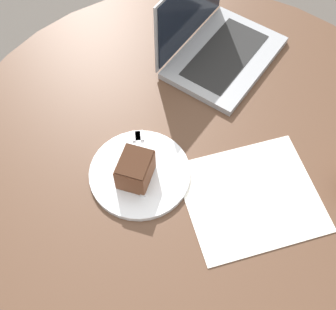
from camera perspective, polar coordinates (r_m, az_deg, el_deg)
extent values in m
plane|color=#4C4742|center=(1.73, 2.14, -12.44)|extent=(12.00, 12.00, 0.00)
cylinder|color=#4C3323|center=(1.72, 2.15, -12.33)|extent=(0.42, 0.42, 0.02)
cylinder|color=#4C3323|center=(1.40, 2.60, -7.69)|extent=(0.11, 0.11, 0.66)
cylinder|color=#4C3323|center=(1.09, 3.30, -0.28)|extent=(1.16, 1.16, 0.03)
cube|color=white|center=(1.04, 10.17, -4.97)|extent=(0.37, 0.36, 0.00)
cylinder|color=silver|center=(1.04, -3.45, -2.27)|extent=(0.23, 0.23, 0.01)
cube|color=brown|center=(1.01, -4.01, -1.81)|extent=(0.10, 0.09, 0.06)
cube|color=#351E13|center=(0.98, -4.13, -0.82)|extent=(0.10, 0.09, 0.00)
cube|color=silver|center=(1.05, -3.42, -0.94)|extent=(0.12, 0.14, 0.00)
cube|color=silver|center=(1.09, -3.70, 2.35)|extent=(0.04, 0.04, 0.00)
cube|color=gray|center=(1.26, 6.92, 11.71)|extent=(0.33, 0.25, 0.02)
cube|color=black|center=(1.25, 6.97, 12.02)|extent=(0.26, 0.16, 0.00)
cube|color=gray|center=(1.22, 2.76, 17.63)|extent=(0.30, 0.05, 0.21)
cube|color=black|center=(1.22, 2.92, 17.55)|extent=(0.28, 0.04, 0.19)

